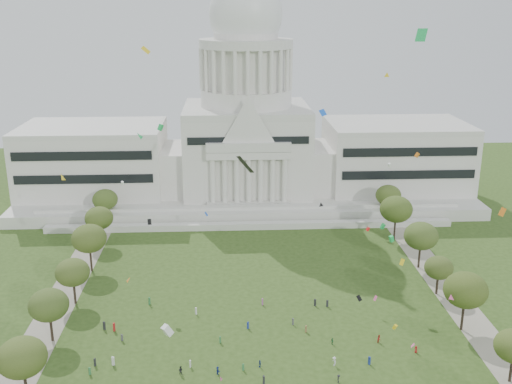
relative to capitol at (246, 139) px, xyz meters
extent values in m
plane|color=#2E4817|center=(0.00, -113.59, -22.30)|extent=(400.00, 400.00, 0.00)
cube|color=silver|center=(0.00, 1.41, -20.30)|extent=(160.00, 60.00, 4.00)
cube|color=silver|center=(0.00, -31.59, -21.30)|extent=(130.00, 3.00, 2.00)
cube|color=silver|center=(0.00, -23.59, -19.80)|extent=(140.00, 3.00, 5.00)
cube|color=silver|center=(-55.00, 0.41, -7.30)|extent=(50.00, 34.00, 22.00)
cube|color=silver|center=(55.00, 0.41, -7.30)|extent=(50.00, 34.00, 22.00)
cube|color=silver|center=(-27.00, -1.59, -10.30)|extent=(12.00, 26.00, 16.00)
cube|color=silver|center=(27.00, -1.59, -10.30)|extent=(12.00, 26.00, 16.00)
cube|color=silver|center=(0.00, 0.41, -4.30)|extent=(44.00, 38.00, 28.00)
cube|color=silver|center=(0.00, -19.59, -1.10)|extent=(28.00, 3.00, 2.40)
cube|color=black|center=(-55.00, -16.79, -5.30)|extent=(46.00, 0.40, 11.00)
cube|color=black|center=(55.00, -16.79, -5.30)|extent=(46.00, 0.40, 11.00)
cylinder|color=silver|center=(0.00, 0.41, 15.10)|extent=(32.00, 32.00, 6.00)
cylinder|color=silver|center=(0.00, 0.41, 25.10)|extent=(28.00, 28.00, 14.00)
cylinder|color=silver|center=(0.00, 0.41, 33.60)|extent=(32.40, 32.40, 3.00)
cylinder|color=silver|center=(0.00, 0.41, 39.10)|extent=(22.00, 22.00, 8.00)
ellipsoid|color=white|center=(0.00, 0.41, 43.10)|extent=(25.00, 25.00, 26.20)
cube|color=gray|center=(-48.00, -83.59, -22.28)|extent=(8.00, 160.00, 0.04)
cube|color=gray|center=(48.00, -83.59, -22.28)|extent=(8.00, 160.00, 0.04)
ellipsoid|color=#3F501C|center=(-44.07, -116.55, -13.33)|extent=(8.86, 8.86, 7.25)
cylinder|color=black|center=(46.22, -115.34, -19.83)|extent=(0.56, 0.56, 4.92)
cylinder|color=black|center=(-45.04, -96.29, -19.56)|extent=(0.56, 0.56, 5.47)
ellipsoid|color=#32481A|center=(-45.04, -96.29, -13.77)|extent=(8.42, 8.42, 6.89)
cylinder|color=black|center=(44.17, -96.15, -19.19)|extent=(0.56, 0.56, 6.20)
ellipsoid|color=#374A14|center=(44.17, -96.15, -12.62)|extent=(9.55, 9.55, 7.82)
cylinder|color=black|center=(-44.09, -79.67, -19.66)|extent=(0.56, 0.56, 5.27)
ellipsoid|color=#3B4D1C|center=(-44.09, -79.67, -14.07)|extent=(8.12, 8.12, 6.65)
cylinder|color=black|center=(44.40, -79.10, -20.02)|extent=(0.56, 0.56, 4.56)
ellipsoid|color=#37461A|center=(44.40, -79.10, -15.19)|extent=(7.01, 7.01, 5.74)
cylinder|color=black|center=(-44.08, -61.17, -19.28)|extent=(0.56, 0.56, 6.03)
ellipsoid|color=#3A4A1A|center=(-44.08, -61.17, -12.89)|extent=(9.29, 9.29, 7.60)
cylinder|color=black|center=(44.76, -63.55, -19.31)|extent=(0.56, 0.56, 5.97)
ellipsoid|color=#384E1E|center=(44.76, -63.55, -12.99)|extent=(9.19, 9.19, 7.52)
cylinder|color=black|center=(-45.22, -42.58, -19.59)|extent=(0.56, 0.56, 5.41)
ellipsoid|color=#394B1A|center=(-45.22, -42.58, -13.86)|extent=(8.33, 8.33, 6.81)
cylinder|color=black|center=(43.49, -43.40, -19.11)|extent=(0.56, 0.56, 6.37)
ellipsoid|color=#314915|center=(43.49, -43.40, -12.35)|extent=(9.82, 9.82, 8.03)
cylinder|color=black|center=(-46.87, -24.45, -19.64)|extent=(0.56, 0.56, 5.32)
ellipsoid|color=#38521B|center=(-46.87, -24.45, -14.00)|extent=(8.19, 8.19, 6.70)
cylinder|color=black|center=(45.96, -25.46, -19.56)|extent=(0.56, 0.56, 5.47)
ellipsoid|color=#3B511B|center=(45.96, -25.46, -13.77)|extent=(8.42, 8.42, 6.89)
imported|color=#B21E1E|center=(31.32, -104.71, -21.52)|extent=(0.82, 0.90, 1.54)
imported|color=#B21E1E|center=(24.65, -100.53, -21.38)|extent=(0.97, 1.04, 1.83)
imported|color=silver|center=(13.62, -108.40, -21.34)|extent=(0.93, 1.36, 1.91)
imported|color=navy|center=(-1.22, -108.23, -21.51)|extent=(0.75, 1.03, 1.57)
imported|color=navy|center=(-9.56, -110.24, -21.46)|extent=(1.15, 1.67, 1.68)
imported|color=#26262B|center=(-16.77, -109.96, -21.38)|extent=(1.02, 0.81, 1.82)
imported|color=#26262B|center=(13.46, -114.09, -21.45)|extent=(0.79, 1.19, 1.69)
imported|color=#33723F|center=(14.57, -100.77, -21.53)|extent=(0.75, 1.01, 1.53)
cube|color=#33723F|center=(-34.42, -109.10, -21.52)|extent=(0.48, 0.44, 1.55)
cube|color=#26262B|center=(16.20, -84.32, -21.43)|extent=(0.48, 0.33, 1.72)
cube|color=#26262B|center=(-34.02, -106.21, -21.46)|extent=(0.38, 0.50, 1.67)
cube|color=#33723F|center=(-26.22, -81.05, -21.36)|extent=(0.46, 0.57, 1.86)
cube|color=silver|center=(-14.86, -86.36, -21.44)|extent=(0.46, 0.53, 1.72)
cube|color=#26262B|center=(-34.81, -92.27, -21.32)|extent=(0.61, 0.55, 1.95)
cube|color=#26262B|center=(-0.80, -114.03, -21.35)|extent=(0.40, 0.55, 1.90)
cube|color=#26262B|center=(13.37, -83.69, -21.42)|extent=(0.53, 0.53, 1.74)
cube|color=#4C4C51|center=(7.12, -92.31, -21.48)|extent=(0.39, 0.49, 1.64)
cube|color=navy|center=(20.70, -108.46, -21.43)|extent=(0.48, 0.54, 1.74)
cube|color=navy|center=(-3.05, -93.41, -21.47)|extent=(0.49, 0.50, 1.64)
cube|color=#33723F|center=(-4.56, -109.23, -21.56)|extent=(0.44, 0.35, 1.47)
cube|color=#33723F|center=(-9.16, -98.99, -21.54)|extent=(0.36, 0.46, 1.50)
cube|color=olive|center=(9.63, -95.53, -21.51)|extent=(0.42, 0.48, 1.56)
cube|color=#994C8C|center=(0.83, -82.66, -21.45)|extent=(0.34, 0.48, 1.69)
cube|color=silver|center=(-15.02, -107.57, -21.53)|extent=(0.31, 0.44, 1.53)
cube|color=silver|center=(-30.43, -106.15, -21.35)|extent=(0.58, 0.47, 1.90)
cube|color=#4C4C51|center=(-30.15, -97.10, -21.51)|extent=(0.48, 0.41, 1.56)
cube|color=#B21E1E|center=(-32.54, -92.92, -21.32)|extent=(0.44, 0.58, 1.95)
camera|label=1|loc=(-7.13, -210.96, 46.69)|focal=42.00mm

